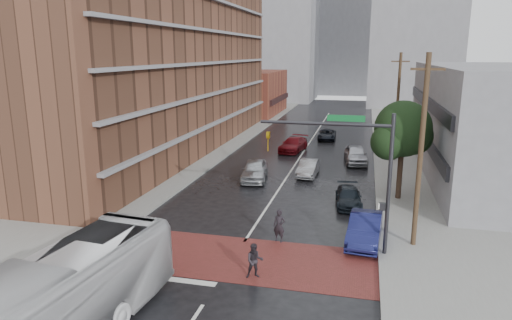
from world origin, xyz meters
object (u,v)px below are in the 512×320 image
Objects in this scene: car_travel_b at (308,168)px; suv_travel at (327,135)px; transit_bus at (40,316)px; pedestrian_b at (255,261)px; car_parked_mid at (349,197)px; pedestrian_a at (279,226)px; car_travel_a at (254,170)px; car_parked_far at (356,154)px; car_travel_c at (293,144)px; car_parked_near at (365,229)px.

car_travel_b reaches higher than suv_travel.
suv_travel is at bearing 88.14° from transit_bus.
car_travel_b is (5.53, 25.34, -1.03)m from transit_bus.
pedestrian_b is 0.40× the size of car_parked_mid.
car_travel_a is at bearing 121.24° from pedestrian_a.
pedestrian_b is 23.90m from car_parked_far.
suv_travel is (4.14, 18.88, -0.23)m from car_travel_a.
car_travel_b is 6.63m from car_parked_far.
suv_travel is (2.82, 7.36, -0.13)m from car_travel_c.
car_travel_a reaches higher than suv_travel.
car_travel_c is at bearing 109.09° from car_travel_b.
car_parked_far reaches higher than suv_travel.
car_travel_c is 17.31m from car_parked_mid.
car_parked_mid is (9.09, 18.50, -1.12)m from transit_bus.
transit_bus reaches higher than car_parked_near.
pedestrian_a is 0.44× the size of car_travel_b.
pedestrian_b is at bearing -87.74° from car_travel_b.
transit_bus is at bearing -124.87° from car_parked_near.
transit_bus reaches higher than car_parked_mid.
transit_bus is 9.08m from pedestrian_b.
pedestrian_b is at bearing 59.26° from transit_bus.
transit_bus is 16.15m from car_parked_near.
pedestrian_b reaches higher than car_parked_mid.
car_travel_a is 1.00× the size of car_parked_far.
pedestrian_a is 23.31m from car_travel_c.
pedestrian_a reaches higher than car_travel_b.
transit_bus is at bearing -105.06° from pedestrian_a.
car_travel_c reaches higher than car_travel_b.
car_parked_near is 6.10m from car_parked_mid.
car_travel_b is at bearing 114.24° from car_parked_near.
car_travel_c is 1.05× the size of car_parked_near.
car_parked_far is (7.72, 7.75, -0.00)m from car_travel_a.
pedestrian_a is 4.60m from car_parked_near.
car_travel_b is 13.66m from car_parked_near.
car_travel_b is 1.01× the size of car_parked_mid.
transit_bus is 3.02× the size of car_parked_mid.
pedestrian_a reaches higher than car_parked_mid.
car_parked_mid is (3.56, -6.84, -0.09)m from car_travel_b.
car_travel_a reaches higher than pedestrian_b.
car_parked_near is (4.66, -12.84, 0.10)m from car_travel_b.
car_travel_a is 1.14× the size of suv_travel.
suv_travel is (-0.07, 30.49, -0.32)m from pedestrian_a.
car_parked_far is at bearing 91.04° from pedestrian_a.
car_travel_c is at bearing 108.44° from pedestrian_a.
car_travel_a is 1.03× the size of car_parked_near.
pedestrian_b is 0.38× the size of suv_travel.
pedestrian_a is at bearing -73.31° from car_travel_c.
transit_bus reaches higher than car_travel_a.
car_parked_mid is (3.71, 11.23, -0.23)m from pedestrian_b.
car_parked_mid is at bearing 69.61° from transit_bus.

